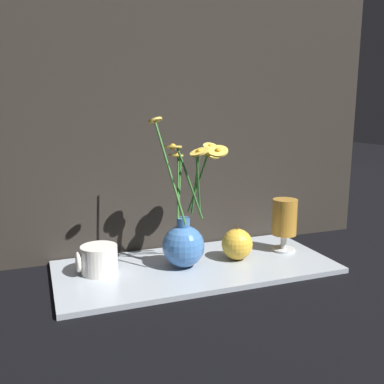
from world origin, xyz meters
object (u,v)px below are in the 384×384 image
at_px(vase_with_flowers, 184,239).
at_px(yellow_mug, 98,260).
at_px(orange_fruit, 236,244).
at_px(tea_glass, 284,219).

distance_m(vase_with_flowers, yellow_mug, 0.20).
height_order(yellow_mug, orange_fruit, orange_fruit).
distance_m(vase_with_flowers, orange_fruit, 0.14).
distance_m(yellow_mug, orange_fruit, 0.34).
height_order(tea_glass, orange_fruit, tea_glass).
xyz_separation_m(vase_with_flowers, orange_fruit, (0.14, 0.00, -0.03)).
bearing_deg(yellow_mug, orange_fruit, -4.12).
bearing_deg(orange_fruit, yellow_mug, 175.88).
height_order(yellow_mug, tea_glass, tea_glass).
relative_size(tea_glass, orange_fruit, 1.62).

